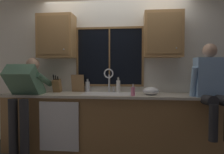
{
  "coord_description": "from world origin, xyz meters",
  "views": [
    {
      "loc": [
        0.33,
        -3.58,
        1.33
      ],
      "look_at": [
        -0.02,
        -0.3,
        1.19
      ],
      "focal_mm": 33.39,
      "sensor_mm": 36.0,
      "label": 1
    }
  ],
  "objects_px": {
    "bottle_tall_clear": "(88,86)",
    "mixing_bowl": "(151,91)",
    "person_sitting_on_counter": "(212,84)",
    "bottle_green_glass": "(118,86)",
    "cutting_board": "(78,83)",
    "person_standing": "(25,94)",
    "soap_dispenser": "(133,91)",
    "knife_block": "(57,86)"
  },
  "relations": [
    {
      "from": "person_sitting_on_counter",
      "to": "cutting_board",
      "type": "height_order",
      "value": "person_sitting_on_counter"
    },
    {
      "from": "soap_dispenser",
      "to": "bottle_green_glass",
      "type": "height_order",
      "value": "bottle_green_glass"
    },
    {
      "from": "knife_block",
      "to": "mixing_bowl",
      "type": "relative_size",
      "value": 1.3
    },
    {
      "from": "person_standing",
      "to": "knife_block",
      "type": "xyz_separation_m",
      "value": [
        0.36,
        0.4,
        0.09
      ]
    },
    {
      "from": "bottle_tall_clear",
      "to": "mixing_bowl",
      "type": "bearing_deg",
      "value": -15.3
    },
    {
      "from": "soap_dispenser",
      "to": "cutting_board",
      "type": "bearing_deg",
      "value": 155.46
    },
    {
      "from": "bottle_green_glass",
      "to": "bottle_tall_clear",
      "type": "distance_m",
      "value": 0.54
    },
    {
      "from": "soap_dispenser",
      "to": "bottle_tall_clear",
      "type": "xyz_separation_m",
      "value": [
        -0.78,
        0.45,
        0.03
      ]
    },
    {
      "from": "mixing_bowl",
      "to": "cutting_board",
      "type": "bearing_deg",
      "value": 167.23
    },
    {
      "from": "bottle_tall_clear",
      "to": "cutting_board",
      "type": "bearing_deg",
      "value": -176.39
    },
    {
      "from": "person_standing",
      "to": "mixing_bowl",
      "type": "xyz_separation_m",
      "value": [
        1.92,
        0.23,
        0.04
      ]
    },
    {
      "from": "mixing_bowl",
      "to": "bottle_tall_clear",
      "type": "bearing_deg",
      "value": 164.7
    },
    {
      "from": "person_sitting_on_counter",
      "to": "soap_dispenser",
      "type": "height_order",
      "value": "person_sitting_on_counter"
    },
    {
      "from": "person_standing",
      "to": "mixing_bowl",
      "type": "distance_m",
      "value": 1.93
    },
    {
      "from": "person_sitting_on_counter",
      "to": "bottle_green_glass",
      "type": "distance_m",
      "value": 1.41
    },
    {
      "from": "person_sitting_on_counter",
      "to": "bottle_green_glass",
      "type": "height_order",
      "value": "person_sitting_on_counter"
    },
    {
      "from": "cutting_board",
      "to": "soap_dispenser",
      "type": "distance_m",
      "value": 1.05
    },
    {
      "from": "soap_dispenser",
      "to": "knife_block",
      "type": "bearing_deg",
      "value": 165.74
    },
    {
      "from": "knife_block",
      "to": "bottle_green_glass",
      "type": "height_order",
      "value": "knife_block"
    },
    {
      "from": "person_standing",
      "to": "bottle_tall_clear",
      "type": "relative_size",
      "value": 6.54
    },
    {
      "from": "person_standing",
      "to": "soap_dispenser",
      "type": "xyz_separation_m",
      "value": [
        1.65,
        0.07,
        0.05
      ]
    },
    {
      "from": "knife_block",
      "to": "cutting_board",
      "type": "height_order",
      "value": "knife_block"
    },
    {
      "from": "knife_block",
      "to": "bottle_tall_clear",
      "type": "height_order",
      "value": "knife_block"
    },
    {
      "from": "knife_block",
      "to": "soap_dispenser",
      "type": "distance_m",
      "value": 1.32
    },
    {
      "from": "bottle_green_glass",
      "to": "knife_block",
      "type": "bearing_deg",
      "value": -176.7
    },
    {
      "from": "person_standing",
      "to": "bottle_green_glass",
      "type": "distance_m",
      "value": 1.47
    },
    {
      "from": "person_sitting_on_counter",
      "to": "mixing_bowl",
      "type": "distance_m",
      "value": 0.85
    },
    {
      "from": "person_sitting_on_counter",
      "to": "cutting_board",
      "type": "xyz_separation_m",
      "value": [
        -2.04,
        0.49,
        -0.04
      ]
    },
    {
      "from": "bottle_green_glass",
      "to": "person_sitting_on_counter",
      "type": "bearing_deg",
      "value": -18.26
    },
    {
      "from": "person_standing",
      "to": "cutting_board",
      "type": "relative_size",
      "value": 5.0
    },
    {
      "from": "cutting_board",
      "to": "mixing_bowl",
      "type": "relative_size",
      "value": 1.21
    },
    {
      "from": "person_standing",
      "to": "soap_dispenser",
      "type": "relative_size",
      "value": 8.3
    },
    {
      "from": "person_sitting_on_counter",
      "to": "knife_block",
      "type": "relative_size",
      "value": 3.92
    },
    {
      "from": "soap_dispenser",
      "to": "person_sitting_on_counter",
      "type": "bearing_deg",
      "value": -2.86
    },
    {
      "from": "person_sitting_on_counter",
      "to": "knife_block",
      "type": "distance_m",
      "value": 2.4
    },
    {
      "from": "soap_dispenser",
      "to": "mixing_bowl",
      "type": "bearing_deg",
      "value": 30.22
    },
    {
      "from": "bottle_green_glass",
      "to": "bottle_tall_clear",
      "type": "relative_size",
      "value": 1.16
    },
    {
      "from": "soap_dispenser",
      "to": "bottle_tall_clear",
      "type": "height_order",
      "value": "bottle_tall_clear"
    },
    {
      "from": "person_sitting_on_counter",
      "to": "bottle_tall_clear",
      "type": "xyz_separation_m",
      "value": [
        -1.87,
        0.5,
        -0.09
      ]
    },
    {
      "from": "mixing_bowl",
      "to": "soap_dispenser",
      "type": "distance_m",
      "value": 0.31
    },
    {
      "from": "knife_block",
      "to": "cutting_board",
      "type": "bearing_deg",
      "value": 18.19
    },
    {
      "from": "mixing_bowl",
      "to": "soap_dispenser",
      "type": "relative_size",
      "value": 1.37
    }
  ]
}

